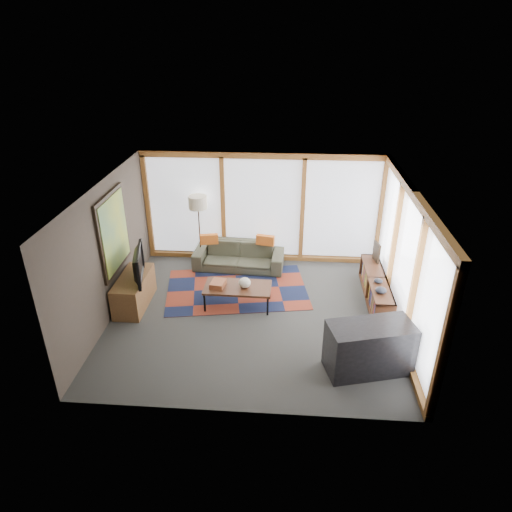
# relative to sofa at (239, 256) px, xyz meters

# --- Properties ---
(ground) EXTENTS (5.50, 5.50, 0.00)m
(ground) POSITION_rel_sofa_xyz_m (0.52, -1.95, -0.30)
(ground) COLOR #30312E
(ground) RESTS_ON ground
(room_envelope) EXTENTS (5.52, 5.02, 2.62)m
(room_envelope) POSITION_rel_sofa_xyz_m (1.01, -1.39, 1.24)
(room_envelope) COLOR #3E362D
(room_envelope) RESTS_ON ground
(rug) EXTENTS (3.22, 2.36, 0.01)m
(rug) POSITION_rel_sofa_xyz_m (0.06, -0.99, -0.29)
(rug) COLOR maroon
(rug) RESTS_ON ground
(sofa) EXTENTS (2.10, 0.92, 0.60)m
(sofa) POSITION_rel_sofa_xyz_m (0.00, 0.00, 0.00)
(sofa) COLOR #36382B
(sofa) RESTS_ON ground
(pillow_left) EXTENTS (0.43, 0.21, 0.23)m
(pillow_left) POSITION_rel_sofa_xyz_m (-0.67, -0.02, 0.41)
(pillow_left) COLOR #C75D1D
(pillow_left) RESTS_ON sofa
(pillow_right) EXTENTS (0.43, 0.21, 0.23)m
(pillow_right) POSITION_rel_sofa_xyz_m (0.61, 0.02, 0.41)
(pillow_right) COLOR #C75D1D
(pillow_right) RESTS_ON sofa
(floor_lamp) EXTENTS (0.42, 0.42, 1.68)m
(floor_lamp) POSITION_rel_sofa_xyz_m (-0.92, 0.16, 0.54)
(floor_lamp) COLOR black
(floor_lamp) RESTS_ON ground
(coffee_table) EXTENTS (1.33, 0.69, 0.44)m
(coffee_table) POSITION_rel_sofa_xyz_m (0.15, -1.61, -0.08)
(coffee_table) COLOR #382111
(coffee_table) RESTS_ON ground
(book_stack) EXTENTS (0.31, 0.37, 0.11)m
(book_stack) POSITION_rel_sofa_xyz_m (-0.23, -1.63, 0.19)
(book_stack) COLOR brown
(book_stack) RESTS_ON coffee_table
(vase) EXTENTS (0.29, 0.29, 0.21)m
(vase) POSITION_rel_sofa_xyz_m (0.30, -1.63, 0.24)
(vase) COLOR beige
(vase) RESTS_ON coffee_table
(bookshelf) EXTENTS (0.38, 2.10, 0.52)m
(bookshelf) POSITION_rel_sofa_xyz_m (2.95, -1.19, -0.04)
(bookshelf) COLOR #382111
(bookshelf) RESTS_ON ground
(bowl_a) EXTENTS (0.27, 0.27, 0.11)m
(bowl_a) POSITION_rel_sofa_xyz_m (2.91, -1.78, 0.28)
(bowl_a) COLOR black
(bowl_a) RESTS_ON bookshelf
(bowl_b) EXTENTS (0.18, 0.18, 0.08)m
(bowl_b) POSITION_rel_sofa_xyz_m (2.93, -1.40, 0.27)
(bowl_b) COLOR black
(bowl_b) RESTS_ON bookshelf
(shelf_picture) EXTENTS (0.10, 0.32, 0.42)m
(shelf_picture) POSITION_rel_sofa_xyz_m (3.02, -0.44, 0.43)
(shelf_picture) COLOR black
(shelf_picture) RESTS_ON bookshelf
(tv_console) EXTENTS (0.53, 1.27, 0.63)m
(tv_console) POSITION_rel_sofa_xyz_m (-1.92, -1.74, 0.02)
(tv_console) COLOR brown
(tv_console) RESTS_ON ground
(television) EXTENTS (0.38, 1.06, 0.61)m
(television) POSITION_rel_sofa_xyz_m (-1.83, -1.77, 0.64)
(television) COLOR black
(television) RESTS_ON tv_console
(bar_counter) EXTENTS (1.47, 0.96, 0.86)m
(bar_counter) POSITION_rel_sofa_xyz_m (2.48, -3.36, 0.13)
(bar_counter) COLOR black
(bar_counter) RESTS_ON ground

